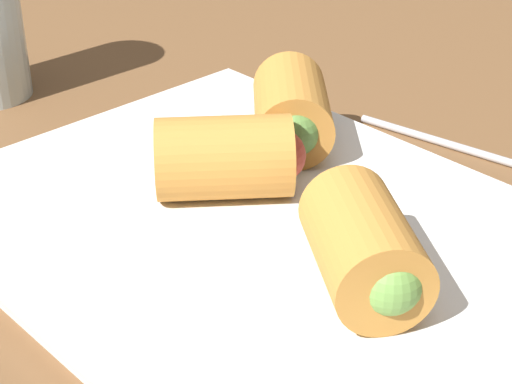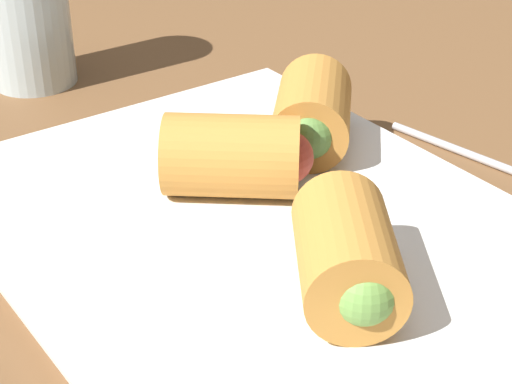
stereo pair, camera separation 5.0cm
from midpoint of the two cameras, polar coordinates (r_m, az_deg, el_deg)
name	(u,v)px [view 1 (the left image)]	position (r cm, az deg, el deg)	size (l,w,h in cm)	color
table_surface	(249,283)	(43.63, -3.80, -6.20)	(180.00, 140.00, 2.00)	brown
serving_plate	(256,234)	(44.11, -3.25, -2.93)	(32.72, 25.53, 1.50)	white
roll_front_left	(292,112)	(50.03, -0.42, 5.28)	(8.28, 8.10, 4.44)	#C68438
roll_front_right	(367,252)	(37.52, 3.62, -4.16)	(8.42, 7.68, 4.44)	#C68438
roll_back_left	(232,157)	(45.15, -4.78, 2.22)	(7.96, 8.35, 4.44)	#C68438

